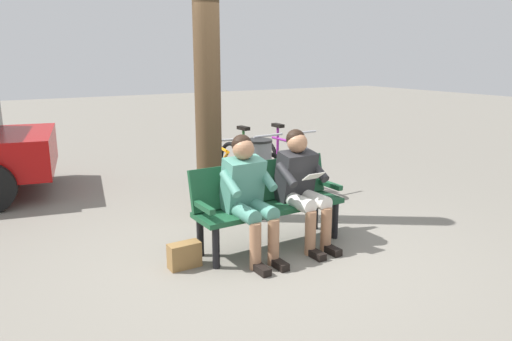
{
  "coord_description": "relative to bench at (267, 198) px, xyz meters",
  "views": [
    {
      "loc": [
        2.35,
        3.86,
        1.94
      ],
      "look_at": [
        -0.15,
        -0.4,
        0.75
      ],
      "focal_mm": 33.74,
      "sensor_mm": 36.0,
      "label": 1
    }
  ],
  "objects": [
    {
      "name": "person_reading",
      "position": [
        -0.32,
        0.16,
        0.16
      ],
      "size": [
        0.5,
        0.77,
        1.2
      ],
      "rotation": [
        0.0,
        0.0,
        0.02
      ],
      "color": "#262628",
      "rests_on": "ground"
    },
    {
      "name": "litter_bin",
      "position": [
        -0.65,
        -1.25,
        -0.07
      ],
      "size": [
        0.36,
        0.36,
        0.87
      ],
      "color": "slate",
      "rests_on": "ground"
    },
    {
      "name": "bench",
      "position": [
        0.0,
        0.0,
        0.0
      ],
      "size": [
        1.61,
        0.52,
        0.87
      ],
      "rotation": [
        0.0,
        0.0,
        0.02
      ],
      "color": "#194C2D",
      "rests_on": "ground"
    },
    {
      "name": "tree_trunk",
      "position": [
        0.14,
        -1.09,
        1.24
      ],
      "size": [
        0.31,
        0.31,
        3.5
      ],
      "primitive_type": "cylinder",
      "color": "#4C3823",
      "rests_on": "ground"
    },
    {
      "name": "bicycle_red",
      "position": [
        -1.42,
        -1.8,
        -0.15
      ],
      "size": [
        0.48,
        1.68,
        0.94
      ],
      "rotation": [
        0.0,
        0.0,
        1.62
      ],
      "color": "black",
      "rests_on": "ground"
    },
    {
      "name": "ground_plane",
      "position": [
        0.14,
        0.18,
        -0.51
      ],
      "size": [
        40.0,
        40.0,
        0.0
      ],
      "primitive_type": "plane",
      "color": "slate"
    },
    {
      "name": "bicycle_orange",
      "position": [
        -0.34,
        -1.79,
        -0.15
      ],
      "size": [
        0.48,
        1.67,
        0.94
      ],
      "rotation": [
        0.0,
        0.0,
        1.42
      ],
      "color": "black",
      "rests_on": "ground"
    },
    {
      "name": "bicycle_black",
      "position": [
        -0.86,
        -1.82,
        -0.15
      ],
      "size": [
        0.48,
        1.68,
        0.94
      ],
      "rotation": [
        0.0,
        0.0,
        1.67
      ],
      "color": "black",
      "rests_on": "ground"
    },
    {
      "name": "person_companion",
      "position": [
        0.32,
        0.17,
        0.16
      ],
      "size": [
        0.5,
        0.77,
        1.2
      ],
      "rotation": [
        0.0,
        0.0,
        0.02
      ],
      "color": "#4C8C7A",
      "rests_on": "ground"
    },
    {
      "name": "handbag",
      "position": [
        0.96,
        0.1,
        -0.39
      ],
      "size": [
        0.3,
        0.15,
        0.24
      ],
      "primitive_type": "cube",
      "rotation": [
        0.0,
        0.0,
        0.03
      ],
      "color": "olive",
      "rests_on": "ground"
    }
  ]
}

